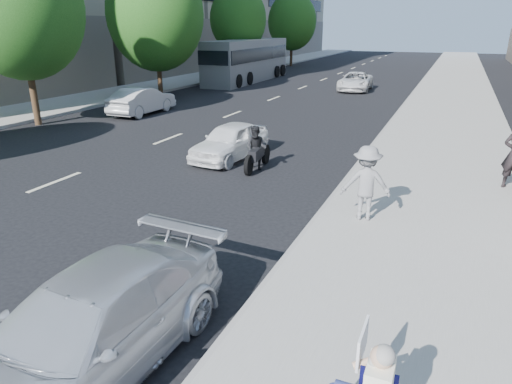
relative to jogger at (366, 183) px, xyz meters
The scene contains 14 objects.
ground 3.71m from the jogger, 134.21° to the right, with size 160.00×160.00×0.00m, color black.
near_sidewalk 17.53m from the jogger, 85.05° to the left, with size 5.00×120.00×0.15m, color gray.
far_sidewalk 25.98m from the jogger, 137.81° to the left, with size 4.50×120.00×0.15m, color gray.
tree_far_b 17.57m from the jogger, 161.42° to the left, with size 5.40×5.40×8.24m.
tree_far_c 22.73m from the jogger, 136.36° to the left, with size 6.00×6.00×8.47m.
tree_far_d 32.09m from the jogger, 120.54° to the left, with size 4.80×4.80×7.65m.
tree_far_e 44.65m from the jogger, 111.34° to the left, with size 5.40×5.40×7.89m.
jogger is the anchor object (origin of this frame).
parked_sedan 6.74m from the jogger, 110.86° to the right, with size 1.88×4.64×1.35m, color silver.
white_sedan_near 6.60m from the jogger, 144.37° to the left, with size 1.46×3.62×1.23m, color white.
white_sedan_mid 16.51m from the jogger, 144.08° to the left, with size 1.47×4.20×1.38m, color silver.
white_sedan_far 23.84m from the jogger, 102.21° to the left, with size 2.10×4.54×1.26m, color white.
motorcycle 4.98m from the jogger, 143.24° to the left, with size 0.75×2.05×1.42m.
bus 29.60m from the jogger, 119.47° to the left, with size 2.76×12.08×3.30m.
Camera 1 is at (4.06, -7.42, 4.38)m, focal length 32.00 mm.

